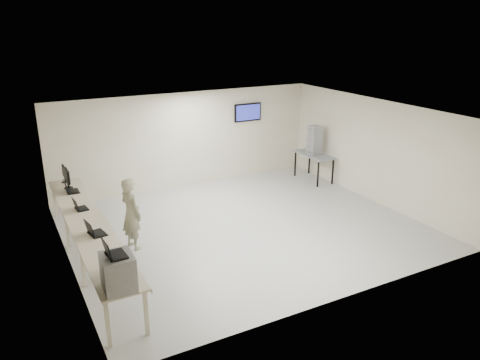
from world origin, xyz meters
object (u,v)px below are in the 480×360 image
equipment_box (118,272)px  side_table (314,156)px  workbench (88,225)px  soldier (131,214)px

equipment_box → side_table: bearing=36.1°
workbench → equipment_box: equipment_box is taller
equipment_box → workbench: bearing=91.1°
equipment_box → side_table: 8.73m
soldier → side_table: (6.24, 1.85, -0.04)m
equipment_box → soldier: bearing=73.7°
workbench → soldier: size_ratio=3.74×
workbench → soldier: (0.95, 0.24, -0.02)m
equipment_box → soldier: soldier is taller
workbench → side_table: workbench is taller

